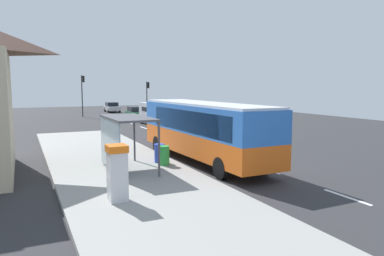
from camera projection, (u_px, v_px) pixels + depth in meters
name	position (u px, v px, depth m)	size (l,w,h in m)	color
ground_plane	(158.00, 134.00, 31.69)	(56.00, 92.00, 0.04)	#2D2D30
sidewalk_platform	(118.00, 168.00, 18.19)	(6.20, 30.00, 0.18)	#999993
lane_stripe_seg_0	(347.00, 197.00, 13.76)	(0.16, 2.20, 0.01)	silver
lane_stripe_seg_1	(266.00, 169.00, 18.27)	(0.16, 2.20, 0.01)	silver
lane_stripe_seg_2	(217.00, 153.00, 22.78)	(0.16, 2.20, 0.01)	silver
lane_stripe_seg_3	(185.00, 142.00, 27.29)	(0.16, 2.20, 0.01)	silver
lane_stripe_seg_4	(161.00, 134.00, 31.79)	(0.16, 2.20, 0.01)	silver
lane_stripe_seg_5	(144.00, 128.00, 36.30)	(0.16, 2.20, 0.01)	silver
lane_stripe_seg_6	(130.00, 123.00, 40.81)	(0.16, 2.20, 0.01)	silver
lane_stripe_seg_7	(119.00, 119.00, 45.32)	(0.16, 2.20, 0.01)	silver
bus	(203.00, 128.00, 19.96)	(2.85, 11.08, 3.21)	orange
white_van	(156.00, 112.00, 38.75)	(2.08, 5.23, 2.30)	silver
sedan_near	(112.00, 107.00, 57.66)	(1.88, 4.42, 1.52)	#B7B7BC
sedan_far	(136.00, 113.00, 45.79)	(1.96, 4.46, 1.52)	#195933
ticket_machine	(117.00, 172.00, 12.67)	(0.66, 0.76, 1.94)	silver
recycling_bin_green	(164.00, 155.00, 18.48)	(0.52, 0.52, 0.95)	green
recycling_bin_blue	(159.00, 153.00, 19.11)	(0.52, 0.52, 0.95)	blue
traffic_light_near_side	(148.00, 93.00, 51.49)	(0.49, 0.28, 4.66)	#2D2D2D
traffic_light_far_side	(83.00, 89.00, 48.57)	(0.49, 0.28, 5.45)	#2D2D2D
bus_shelter	(121.00, 130.00, 17.14)	(1.80, 4.00, 2.50)	#4C4C51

